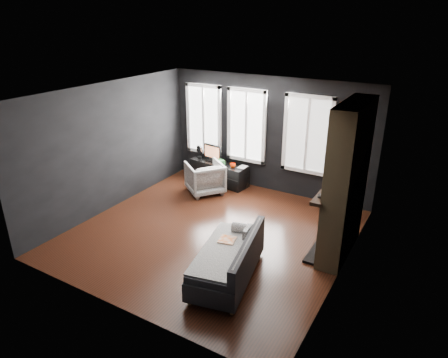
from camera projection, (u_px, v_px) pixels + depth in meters
The scene contains 18 objects.
floor at pixel (212, 233), 7.78m from camera, with size 5.00×5.00×0.00m, color black.
ceiling at pixel (210, 94), 6.74m from camera, with size 5.00×5.00×0.00m, color white.
wall_back at pixel (268, 135), 9.25m from camera, with size 5.00×0.02×2.70m, color black.
wall_left at pixel (111, 147), 8.43m from camera, with size 0.02×5.00×2.70m, color black.
wall_right at pixel (349, 198), 6.09m from camera, with size 0.02×5.00×2.70m, color black.
windows at pixel (251, 89), 9.04m from camera, with size 4.00×0.16×1.76m, color white, non-canonical shape.
fireplace at pixel (346, 182), 6.67m from camera, with size 0.70×1.62×2.70m, color #93724C, non-canonical shape.
sofa at pixel (227, 258), 6.32m from camera, with size 0.88×1.76×0.76m, color black, non-canonical shape.
stripe_pillow at pixel (247, 235), 6.63m from camera, with size 0.07×0.30×0.30m, color gray.
armchair at pixel (205, 176), 9.41m from camera, with size 0.79×0.74×0.82m, color silver.
media_console at pixel (219, 172), 10.01m from camera, with size 1.55×0.48×0.53m, color black, non-canonical shape.
monitor at pixel (213, 152), 9.94m from camera, with size 0.53×0.11×0.47m, color black, non-canonical shape.
desk_fan at pixel (200, 151), 10.21m from camera, with size 0.24×0.24×0.33m, color gray, non-canonical shape.
mug at pixel (233, 165), 9.57m from camera, with size 0.13×0.11×0.13m, color red.
book at pixel (239, 162), 9.59m from camera, with size 0.18×0.02×0.25m, color #B9A78E.
storage_box at pixel (220, 162), 9.77m from camera, with size 0.22×0.14×0.12m, color #2D793A.
mantel_vase at pixel (339, 172), 7.15m from camera, with size 0.18×0.19×0.18m, color gold.
mantel_clock at pixel (321, 196), 6.38m from camera, with size 0.12×0.12×0.04m, color black.
Camera 1 is at (3.63, -5.73, 3.95)m, focal length 32.00 mm.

